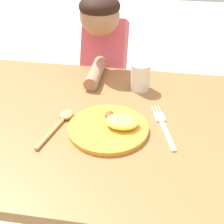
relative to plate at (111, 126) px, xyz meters
name	(u,v)px	position (x,y,z in m)	size (l,w,h in m)	color
dining_table	(114,156)	(0.00, 0.03, -0.15)	(1.23, 0.76, 0.73)	#8E5E35
plate	(111,126)	(0.00, 0.00, 0.00)	(0.24, 0.24, 0.05)	gold
fork	(164,126)	(0.16, 0.04, -0.01)	(0.08, 0.23, 0.01)	silver
spoon	(61,121)	(-0.16, 0.01, 0.00)	(0.07, 0.21, 0.02)	tan
drinking_cup	(140,77)	(0.06, 0.26, 0.04)	(0.07, 0.07, 0.10)	silver
person	(106,95)	(-0.11, 0.51, -0.20)	(0.19, 0.42, 1.02)	#435062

